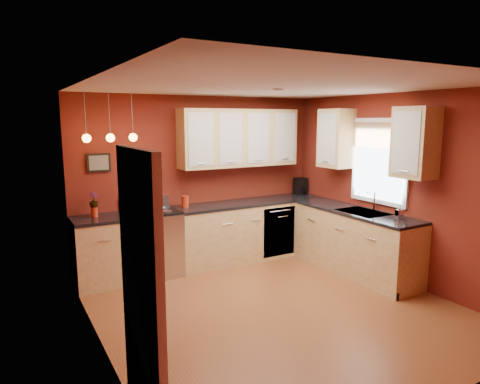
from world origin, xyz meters
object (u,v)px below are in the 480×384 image
gas_range (152,243)px  sink (363,214)px  coffee_maker (301,187)px  soap_pump (400,212)px  red_canister (185,202)px

gas_range → sink: (2.62, -1.50, 0.43)m
coffee_maker → soap_pump: 2.18m
sink → soap_pump: size_ratio=3.69×
sink → red_canister: sink is taller
red_canister → gas_range: bearing=-174.2°
sink → coffee_maker: (0.14, 1.63, 0.16)m
sink → red_canister: bearing=143.2°
coffee_maker → soap_pump: bearing=-89.7°
soap_pump → coffee_maker: bearing=88.7°
red_canister → soap_pump: soap_pump is taller
soap_pump → sink: bearing=99.6°
sink → red_canister: (-2.08, 1.56, 0.11)m
gas_range → sink: 3.05m
sink → red_canister: 2.60m
gas_range → red_canister: bearing=5.8°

